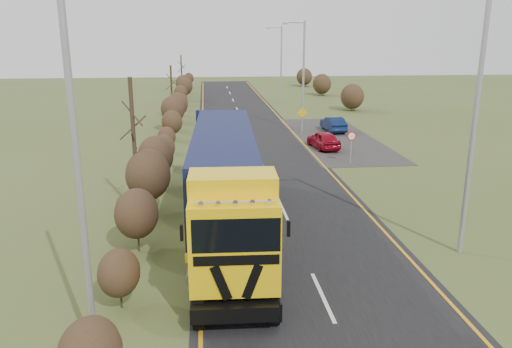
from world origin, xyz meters
The scene contains 14 objects.
ground centered at (0.00, 0.00, 0.00)m, with size 160.00×160.00×0.00m, color #414E21.
road centered at (0.00, 10.00, 0.01)m, with size 8.00×120.00×0.02m, color black.
layby centered at (6.50, 20.00, 0.01)m, with size 6.00×18.00×0.02m, color #292825.
lane_markings centered at (0.00, 9.69, 0.03)m, with size 7.52×116.00×0.01m.
hedgerow centered at (-6.00, 7.89, 1.62)m, with size 2.24×102.04×6.05m.
lorry centered at (-2.72, 1.40, 2.31)m, with size 2.86×14.70×4.08m.
car_red_hatchback centered at (4.80, 16.39, 0.62)m, with size 1.46×3.63×1.24m, color maroon.
car_blue_sedan centered at (7.09, 22.60, 0.61)m, with size 1.29×3.70×1.22m, color #0A183A.
streetlight_near centered at (5.63, -1.28, 5.62)m, with size 2.15×0.20×10.14m.
streetlight_mid centered at (4.49, 23.21, 4.87)m, with size 1.88×0.18×8.85m.
streetlight_far centered at (5.33, 40.81, 4.79)m, with size 1.86×0.18×8.71m.
left_pole centered at (-6.21, -6.58, 4.47)m, with size 0.16×0.16×8.93m, color #95979A.
speed_sign centered at (5.45, 11.85, 1.41)m, with size 0.57×0.10×2.06m.
warning_board centered at (4.34, 21.98, 1.32)m, with size 0.81×0.11×2.12m.
Camera 1 is at (-3.41, -17.38, 7.72)m, focal length 35.00 mm.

